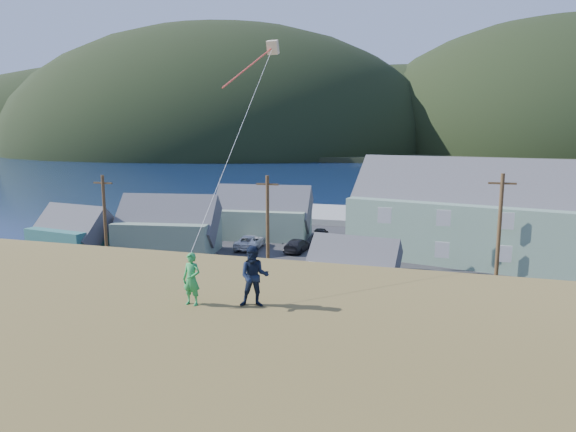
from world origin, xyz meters
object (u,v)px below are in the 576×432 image
object	(u,v)px
shed_palegreen_near	(168,227)
shed_white	(353,268)
lodge	(536,218)
kite_flyer_navy	(254,276)
kite_flyer_green	(192,279)
wharf	(334,215)
shed_teal	(72,232)
shed_palegreen_far	(263,214)

from	to	relation	value
shed_palegreen_near	shed_white	world-z (taller)	shed_palegreen_near
lodge	kite_flyer_navy	xyz separation A→B (m)	(-13.39, -36.63, 3.55)
lodge	kite_flyer_navy	bearing A→B (deg)	-96.94
shed_white	kite_flyer_green	distance (m)	24.91
wharf	shed_palegreen_near	size ratio (longest dim) A/B	2.41
shed_teal	shed_palegreen_near	xyz separation A→B (m)	(9.16, 2.92, 0.46)
shed_palegreen_near	kite_flyer_green	distance (m)	37.69
kite_flyer_green	shed_white	bearing A→B (deg)	94.17
lodge	shed_palegreen_far	world-z (taller)	lodge
shed_teal	kite_flyer_navy	world-z (taller)	kite_flyer_navy
shed_teal	shed_white	world-z (taller)	shed_teal
shed_palegreen_near	shed_palegreen_far	distance (m)	12.12
shed_white	kite_flyer_green	bearing A→B (deg)	-85.03
shed_palegreen_far	kite_flyer_green	distance (m)	44.39
wharf	kite_flyer_navy	distance (m)	59.28
wharf	kite_flyer_navy	size ratio (longest dim) A/B	14.53
lodge	shed_palegreen_near	bearing A→B (deg)	-158.50
shed_palegreen_far	lodge	bearing A→B (deg)	-16.19
wharf	shed_palegreen_near	world-z (taller)	shed_palegreen_near
shed_white	shed_palegreen_far	bearing A→B (deg)	133.77
kite_flyer_navy	shed_teal	bearing A→B (deg)	119.42
kite_flyer_green	kite_flyer_navy	xyz separation A→B (m)	(1.80, 0.40, 0.12)
shed_palegreen_near	shed_palegreen_far	size ratio (longest dim) A/B	0.93
lodge	shed_teal	size ratio (longest dim) A/B	4.16
wharf	kite_flyer_green	world-z (taller)	kite_flyer_green
wharf	shed_palegreen_near	xyz separation A→B (m)	(-11.63, -26.45, 2.27)
shed_palegreen_near	wharf	bearing A→B (deg)	57.07
lodge	shed_white	bearing A→B (deg)	-125.12
lodge	shed_teal	distance (m)	44.39
lodge	shed_white	world-z (taller)	lodge
kite_flyer_navy	shed_white	bearing A→B (deg)	75.33
shed_teal	shed_palegreen_far	world-z (taller)	shed_palegreen_far
lodge	shed_white	xyz separation A→B (m)	(-14.40, -12.85, -2.48)
shed_palegreen_far	kite_flyer_navy	distance (m)	44.58
wharf	shed_palegreen_far	distance (m)	17.18
shed_palegreen_near	shed_white	size ratio (longest dim) A/B	1.50
wharf	lodge	xyz separation A→B (m)	(22.81, -21.39, 4.10)
lodge	shed_palegreen_far	xyz separation A→B (m)	(-27.94, 5.17, -1.71)
shed_palegreen_near	shed_white	distance (m)	21.51
shed_white	shed_palegreen_near	bearing A→B (deg)	165.60
lodge	kite_flyer_green	size ratio (longest dim) A/B	22.41
shed_teal	shed_palegreen_far	size ratio (longest dim) A/B	0.72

